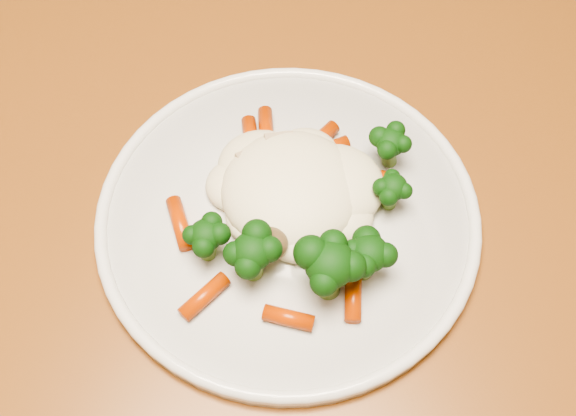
% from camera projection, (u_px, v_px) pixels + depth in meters
% --- Properties ---
extents(dining_table, '(1.18, 0.88, 0.75)m').
position_uv_depth(dining_table, '(402.00, 325.00, 0.64)').
color(dining_table, brown).
rests_on(dining_table, ground).
extents(plate, '(0.30, 0.30, 0.01)m').
position_uv_depth(plate, '(288.00, 218.00, 0.56)').
color(plate, white).
rests_on(plate, dining_table).
extents(meal, '(0.19, 0.20, 0.05)m').
position_uv_depth(meal, '(302.00, 205.00, 0.54)').
color(meal, '#FAF0C8').
rests_on(meal, plate).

